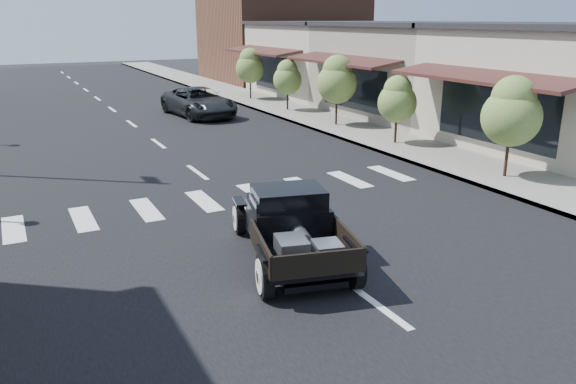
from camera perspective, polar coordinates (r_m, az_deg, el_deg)
name	(u,v)px	position (r m, az deg, el deg)	size (l,w,h in m)	color
ground	(297,246)	(12.58, 0.90, -5.56)	(120.00, 120.00, 0.00)	black
road	(141,131)	(26.27, -14.68, 6.00)	(14.00, 80.00, 0.02)	black
road_markings	(172,154)	(21.52, -11.69, 3.78)	(12.00, 60.00, 0.06)	silver
sidewalk_right	(306,116)	(29.23, 1.88, 7.77)	(3.00, 80.00, 0.15)	gray
storefront_mid	(434,71)	(31.06, 14.57, 11.85)	(10.00, 9.00, 4.50)	gray
storefront_far	(342,60)	(38.27, 5.48, 13.22)	(10.00, 9.00, 4.50)	beige
far_building_right	(281,36)	(47.17, -0.69, 15.56)	(11.00, 10.00, 7.00)	brown
small_tree_a	(510,129)	(18.53, 21.62, 5.99)	(1.79, 1.79, 2.99)	olive
small_tree_b	(397,111)	(22.57, 10.99, 8.12)	(1.52, 1.52, 2.54)	olive
small_tree_c	(337,91)	(26.15, 4.98, 10.14)	(1.83, 1.83, 3.05)	olive
small_tree_d	(288,86)	(30.49, -0.05, 10.74)	(1.53, 1.53, 2.55)	olive
small_tree_e	(250,74)	(34.99, -3.86, 11.83)	(1.75, 1.75, 2.91)	olive
hotrod_pickup	(291,225)	(11.66, 0.27, -3.34)	(2.08, 4.46, 1.55)	black
second_car	(199,102)	(29.66, -9.05, 8.99)	(2.43, 5.26, 1.46)	black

